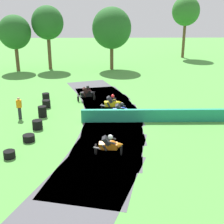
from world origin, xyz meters
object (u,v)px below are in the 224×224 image
(tire_stack_mid_b, at_px, (37,125))
(tire_stack_extra_b, at_px, (46,97))
(tire_stack_mid_a, at_px, (29,138))
(tire_stack_extra_a, at_px, (46,104))
(tire_stack_near, at_px, (9,154))
(motorcycle_fourth_black, at_px, (87,94))
(motorcycle_lead_orange, at_px, (110,145))
(motorcycle_chase_blue, at_px, (121,111))
(tire_stack_far, at_px, (42,112))
(track_marshal, at_px, (19,108))
(motorcycle_trailing_yellow, at_px, (112,103))

(tire_stack_mid_b, distance_m, tire_stack_extra_b, 6.68)
(tire_stack_mid_a, distance_m, tire_stack_extra_a, 6.51)
(tire_stack_near, height_order, tire_stack_mid_b, tire_stack_mid_b)
(motorcycle_fourth_black, bearing_deg, motorcycle_lead_orange, -79.98)
(motorcycle_lead_orange, distance_m, tire_stack_extra_a, 9.84)
(motorcycle_chase_blue, height_order, tire_stack_mid_a, motorcycle_chase_blue)
(tire_stack_mid_b, relative_size, tire_stack_extra_a, 1.03)
(tire_stack_mid_a, bearing_deg, tire_stack_near, -104.09)
(tire_stack_far, xyz_separation_m, tire_stack_extra_a, (-0.12, 2.20, -0.10))
(tire_stack_mid_a, relative_size, tire_stack_far, 0.89)
(tire_stack_mid_a, xyz_separation_m, track_marshal, (-1.54, 3.89, 0.62))
(motorcycle_chase_blue, distance_m, motorcycle_fourth_black, 5.26)
(motorcycle_trailing_yellow, relative_size, motorcycle_fourth_black, 0.99)
(tire_stack_extra_b, bearing_deg, motorcycle_chase_blue, -37.82)
(motorcycle_lead_orange, bearing_deg, tire_stack_far, 127.73)
(motorcycle_trailing_yellow, xyz_separation_m, tire_stack_mid_b, (-5.00, -3.52, -0.36))
(tire_stack_mid_b, xyz_separation_m, track_marshal, (-1.66, 1.94, 0.52))
(tire_stack_extra_a, height_order, track_marshal, track_marshal)
(tire_stack_far, bearing_deg, motorcycle_lead_orange, -52.27)
(motorcycle_lead_orange, relative_size, tire_stack_extra_b, 2.77)
(motorcycle_fourth_black, distance_m, tire_stack_near, 10.98)
(motorcycle_lead_orange, xyz_separation_m, motorcycle_chase_blue, (0.88, 5.69, -0.00))
(tire_stack_extra_a, distance_m, track_marshal, 3.02)
(motorcycle_fourth_black, height_order, track_marshal, track_marshal)
(tire_stack_mid_b, relative_size, tire_stack_far, 0.83)
(tire_stack_mid_b, bearing_deg, tire_stack_extra_a, 93.04)
(motorcycle_fourth_black, xyz_separation_m, tire_stack_mid_b, (-2.93, -6.29, -0.36))
(motorcycle_lead_orange, xyz_separation_m, tire_stack_near, (-5.39, -0.16, -0.43))
(tire_stack_mid_a, relative_size, tire_stack_extra_b, 1.17)
(motorcycle_chase_blue, bearing_deg, tire_stack_near, -137.02)
(motorcycle_chase_blue, xyz_separation_m, tire_stack_far, (-5.74, 0.59, -0.23))
(track_marshal, bearing_deg, tire_stack_extra_a, 61.58)
(tire_stack_mid_b, bearing_deg, motorcycle_lead_orange, -39.62)
(motorcycle_trailing_yellow, height_order, tire_stack_extra_a, motorcycle_trailing_yellow)
(tire_stack_near, bearing_deg, track_marshal, 99.47)
(motorcycle_trailing_yellow, distance_m, tire_stack_mid_a, 7.51)
(tire_stack_near, distance_m, tire_stack_extra_a, 8.65)
(motorcycle_trailing_yellow, relative_size, tire_stack_near, 2.70)
(motorcycle_fourth_black, bearing_deg, tire_stack_mid_b, -115.02)
(tire_stack_mid_a, height_order, track_marshal, track_marshal)
(motorcycle_trailing_yellow, distance_m, tire_stack_mid_b, 6.13)
(tire_stack_extra_a, bearing_deg, motorcycle_trailing_yellow, -11.22)
(motorcycle_lead_orange, height_order, track_marshal, track_marshal)
(motorcycle_trailing_yellow, relative_size, tire_stack_mid_a, 2.35)
(tire_stack_far, bearing_deg, motorcycle_chase_blue, -5.87)
(motorcycle_trailing_yellow, bearing_deg, track_marshal, -166.66)
(motorcycle_chase_blue, relative_size, tire_stack_far, 2.11)
(motorcycle_chase_blue, distance_m, tire_stack_near, 8.59)
(motorcycle_lead_orange, height_order, tire_stack_far, motorcycle_lead_orange)
(motorcycle_fourth_black, height_order, tire_stack_mid_a, motorcycle_fourth_black)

